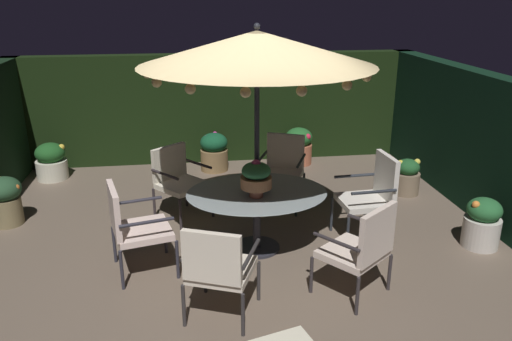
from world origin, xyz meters
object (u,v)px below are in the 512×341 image
patio_chair_northeast (362,246)px  patio_chair_south (178,177)px  patio_dining_table (257,201)px  patio_chair_north (218,266)px  potted_plant_front_corner (51,161)px  patio_chair_southeast (283,166)px  potted_plant_back_left (299,145)px  patio_umbrella (257,49)px  patio_chair_east (372,192)px  potted_plant_right_near (214,151)px  potted_plant_left_far (5,199)px  potted_plant_back_right (482,223)px  centerpiece_planter (256,176)px  patio_chair_southwest (132,223)px  potted_plant_back_center (407,176)px

patio_chair_northeast → patio_chair_south: bearing=129.2°
patio_dining_table → patio_chair_north: patio_chair_north is taller
patio_chair_northeast → potted_plant_front_corner: bearing=134.3°
patio_chair_southeast → potted_plant_back_left: 1.85m
patio_chair_southeast → patio_umbrella: bearing=-113.1°
patio_chair_northeast → patio_chair_east: size_ratio=0.93×
patio_dining_table → potted_plant_right_near: 2.93m
patio_dining_table → patio_chair_northeast: (0.88, -1.12, -0.06)m
patio_chair_east → potted_plant_left_far: 4.70m
patio_chair_east → patio_chair_south: 2.54m
patio_chair_north → potted_plant_front_corner: (-2.43, 4.15, -0.27)m
potted_plant_left_far → patio_umbrella: bearing=-19.7°
patio_umbrella → patio_chair_northeast: bearing=-51.8°
patio_dining_table → potted_plant_back_right: bearing=-6.7°
patio_chair_south → centerpiece_planter: bearing=-54.1°
patio_chair_southeast → potted_plant_front_corner: 3.85m
patio_chair_southwest → potted_plant_front_corner: size_ratio=1.67×
patio_chair_southwest → centerpiece_planter: bearing=8.1°
patio_umbrella → potted_plant_back_left: bearing=68.8°
centerpiece_planter → patio_chair_southeast: bearing=68.0°
patio_chair_east → potted_plant_front_corner: (-4.40, 2.74, -0.31)m
potted_plant_right_near → potted_plant_front_corner: 2.65m
patio_dining_table → patio_chair_north: bearing=-112.3°
patio_chair_southwest → potted_plant_front_corner: bearing=116.6°
patio_chair_south → potted_plant_front_corner: bearing=139.5°
patio_chair_northeast → potted_plant_right_near: size_ratio=1.53×
patio_chair_north → centerpiece_planter: bearing=66.4°
centerpiece_planter → patio_chair_northeast: centerpiece_planter is taller
patio_chair_east → potted_plant_left_far: bearing=167.2°
patio_chair_north → potted_plant_left_far: 3.58m
patio_dining_table → potted_plant_left_far: size_ratio=2.50×
patio_chair_northeast → potted_plant_left_far: patio_chair_northeast is taller
potted_plant_back_right → patio_chair_southwest: bearing=-179.6°
centerpiece_planter → patio_chair_east: centerpiece_planter is taller
patio_chair_east → patio_chair_southwest: (-2.81, -0.43, -0.03)m
centerpiece_planter → patio_chair_north: (-0.51, -1.17, -0.41)m
patio_chair_south → potted_plant_back_left: (2.10, 1.96, -0.23)m
centerpiece_planter → patio_chair_northeast: 1.40m
patio_umbrella → potted_plant_left_far: (-3.15, 1.13, -1.99)m
patio_dining_table → potted_plant_right_near: patio_dining_table is taller
patio_dining_table → patio_chair_east: patio_chair_east is taller
patio_chair_southeast → potted_plant_back_left: (0.62, 1.72, -0.23)m
centerpiece_planter → patio_chair_northeast: bearing=-47.0°
patio_chair_southwest → potted_plant_front_corner: 3.56m
potted_plant_right_near → potted_plant_back_left: bearing=5.3°
patio_chair_northeast → potted_plant_right_near: 4.20m
patio_dining_table → patio_chair_east: size_ratio=1.53×
patio_chair_east → potted_plant_back_center: size_ratio=1.93×
centerpiece_planter → patio_chair_east: size_ratio=0.40×
patio_chair_south → potted_plant_front_corner: 2.71m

